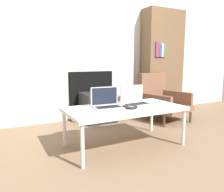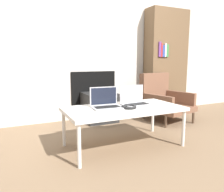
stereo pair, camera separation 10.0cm
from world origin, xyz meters
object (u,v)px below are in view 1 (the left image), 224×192
Objects in this scene: laptop_right at (135,101)px; phone at (150,109)px; headphones at (130,107)px; laptop_left at (107,103)px; armchair at (160,98)px; tv at (98,107)px.

phone is at bearing -93.38° from laptop_right.
laptop_right reaches higher than headphones.
laptop_right is (0.37, 0.00, 0.00)m from laptop_left.
headphones is 0.21× the size of armchair.
headphones is 0.21m from phone.
headphones is 1.17m from tv.
laptop_right reaches higher than phone.
armchair reaches higher than laptop_left.
headphones reaches higher than phone.
armchair reaches higher than laptop_right.
laptop_right is 2.46× the size of phone.
armchair reaches higher than headphones.
laptop_right is at bearing 40.29° from headphones.
laptop_left reaches higher than phone.
armchair reaches higher than phone.
laptop_right is at bearing -88.04° from tv.
armchair is at bearing 45.57° from phone.
phone is at bearing -88.46° from tv.
tv is (-0.03, 1.01, -0.26)m from laptop_right.
tv is at bearing 83.78° from headphones.
phone is (0.37, -0.28, -0.04)m from laptop_left.
phone is at bearing -42.00° from headphones.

